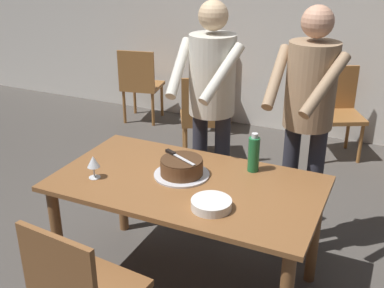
# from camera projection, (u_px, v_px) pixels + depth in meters

# --- Properties ---
(ground_plane) EXTENTS (14.00, 14.00, 0.00)m
(ground_plane) POSITION_uv_depth(u_px,v_px,m) (187.00, 282.00, 3.11)
(ground_plane) COLOR #4C4742
(back_wall) EXTENTS (10.00, 0.12, 2.70)m
(back_wall) POSITION_uv_depth(u_px,v_px,m) (306.00, 13.00, 5.06)
(back_wall) COLOR silver
(back_wall) RESTS_ON ground_plane
(main_dining_table) EXTENTS (1.59, 0.88, 0.75)m
(main_dining_table) POSITION_uv_depth(u_px,v_px,m) (187.00, 197.00, 2.86)
(main_dining_table) COLOR brown
(main_dining_table) RESTS_ON ground_plane
(cake_on_platter) EXTENTS (0.34, 0.34, 0.11)m
(cake_on_platter) POSITION_uv_depth(u_px,v_px,m) (182.00, 168.00, 2.86)
(cake_on_platter) COLOR silver
(cake_on_platter) RESTS_ON main_dining_table
(cake_knife) EXTENTS (0.25, 0.14, 0.02)m
(cake_knife) POSITION_uv_depth(u_px,v_px,m) (174.00, 154.00, 2.89)
(cake_knife) COLOR silver
(cake_knife) RESTS_ON cake_on_platter
(plate_stack) EXTENTS (0.22, 0.22, 0.05)m
(plate_stack) POSITION_uv_depth(u_px,v_px,m) (211.00, 204.00, 2.52)
(plate_stack) COLOR white
(plate_stack) RESTS_ON main_dining_table
(wine_glass_near) EXTENTS (0.08, 0.08, 0.14)m
(wine_glass_near) POSITION_uv_depth(u_px,v_px,m) (93.00, 162.00, 2.82)
(wine_glass_near) COLOR silver
(wine_glass_near) RESTS_ON main_dining_table
(water_bottle) EXTENTS (0.07, 0.07, 0.25)m
(water_bottle) POSITION_uv_depth(u_px,v_px,m) (254.00, 154.00, 2.90)
(water_bottle) COLOR #1E6B38
(water_bottle) RESTS_ON main_dining_table
(person_cutting_cake) EXTENTS (0.47, 0.56, 1.72)m
(person_cutting_cake) POSITION_uv_depth(u_px,v_px,m) (211.00, 96.00, 3.27)
(person_cutting_cake) COLOR #2D2D38
(person_cutting_cake) RESTS_ON ground_plane
(person_standing_beside) EXTENTS (0.46, 0.57, 1.72)m
(person_standing_beside) POSITION_uv_depth(u_px,v_px,m) (308.00, 108.00, 3.04)
(person_standing_beside) COLOR #2D2D38
(person_standing_beside) RESTS_ON ground_plane
(background_chair_0) EXTENTS (0.53, 0.53, 0.90)m
(background_chair_0) POSITION_uv_depth(u_px,v_px,m) (215.00, 87.00, 5.52)
(background_chair_0) COLOR #9E6633
(background_chair_0) RESTS_ON ground_plane
(background_chair_1) EXTENTS (0.60, 0.60, 0.90)m
(background_chair_1) POSITION_uv_depth(u_px,v_px,m) (204.00, 115.00, 4.63)
(background_chair_1) COLOR #9E6633
(background_chair_1) RESTS_ON ground_plane
(background_chair_2) EXTENTS (0.52, 0.52, 0.90)m
(background_chair_2) POSITION_uv_depth(u_px,v_px,m) (140.00, 83.00, 5.67)
(background_chair_2) COLOR #9E6633
(background_chair_2) RESTS_ON ground_plane
(background_chair_3) EXTENTS (0.59, 0.59, 0.90)m
(background_chair_3) POSITION_uv_depth(u_px,v_px,m) (337.00, 108.00, 4.82)
(background_chair_3) COLOR #9E6633
(background_chair_3) RESTS_ON ground_plane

